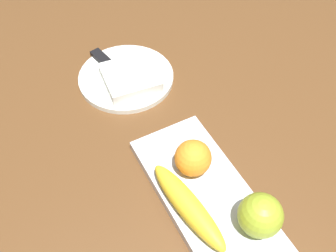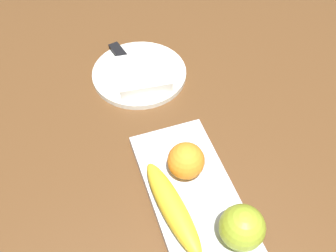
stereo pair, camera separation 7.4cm
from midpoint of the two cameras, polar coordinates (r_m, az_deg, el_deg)
The scene contains 8 objects.
ground_plane at distance 0.71m, azimuth 10.50°, elevation -13.11°, with size 2.40×2.40×0.00m, color brown.
fruit_tray at distance 0.68m, azimuth 9.14°, elevation -15.37°, with size 0.45×0.15×0.02m, color silver.
apple at distance 0.64m, azimuth 14.29°, elevation -14.58°, with size 0.07×0.07×0.07m, color #94AB2A.
banana at distance 0.66m, azimuth 3.95°, elevation -12.14°, with size 0.19×0.04×0.04m, color yellow.
orange_near_apple at distance 0.69m, azimuth 5.77°, elevation -5.34°, with size 0.07×0.07×0.07m, color orange.
dinner_plate at distance 0.91m, azimuth -1.92°, elevation 7.65°, with size 0.22×0.22×0.01m, color white.
folded_napkin at distance 0.87m, azimuth -1.41°, elevation 7.50°, with size 0.12×0.11×0.03m, color white.
knife at distance 0.93m, azimuth -4.24°, elevation 9.71°, with size 0.18×0.06×0.01m.
Camera 2 is at (0.26, -0.18, 0.62)m, focal length 41.20 mm.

